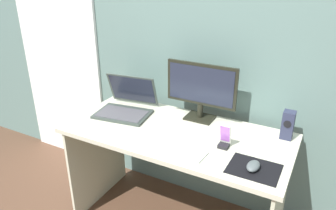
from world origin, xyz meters
TOP-DOWN VIEW (x-y plane):
  - wall_back at (0.00, 0.40)m, footprint 6.00×0.04m
  - door_left at (-1.29, 0.37)m, footprint 0.82×0.02m
  - desk at (0.00, 0.00)m, footprint 1.35×0.64m
  - monitor at (0.05, 0.23)m, footprint 0.46×0.14m
  - speaker_right at (0.59, 0.23)m, footprint 0.07×0.07m
  - laptop at (-0.42, 0.08)m, footprint 0.39×0.37m
  - keyboard_external at (0.06, -0.19)m, footprint 0.40×0.14m
  - mousepad at (0.51, -0.16)m, footprint 0.25×0.20m
  - mouse at (0.51, -0.17)m, footprint 0.06×0.10m
  - phone_in_dock at (0.31, -0.04)m, footprint 0.06×0.06m

SIDE VIEW (x-z plane):
  - desk at x=0.00m, z-range 0.21..0.93m
  - mousepad at x=0.51m, z-range 0.72..0.73m
  - keyboard_external at x=0.06m, z-range 0.72..0.73m
  - mouse at x=0.51m, z-range 0.73..0.76m
  - phone_in_dock at x=0.31m, z-range 0.70..0.84m
  - laptop at x=-0.42m, z-range 0.66..0.89m
  - speaker_right at x=0.59m, z-range 0.72..0.89m
  - monitor at x=0.05m, z-range 0.75..1.12m
  - door_left at x=-1.29m, z-range 0.00..2.02m
  - wall_back at x=0.00m, z-range 0.00..2.50m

